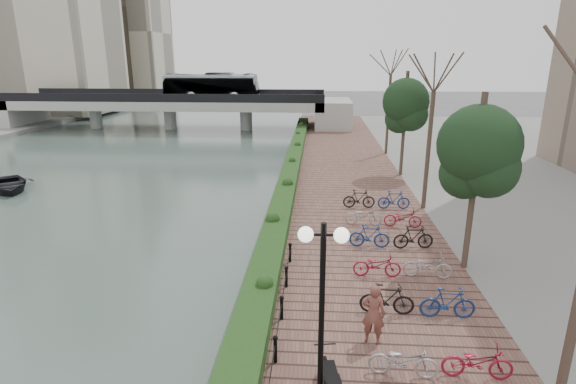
# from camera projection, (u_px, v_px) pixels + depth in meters

# --- Properties ---
(river_water) EXTENTS (30.00, 130.00, 0.02)m
(river_water) POSITION_uv_depth(u_px,v_px,m) (87.00, 169.00, 33.91)
(river_water) COLOR #4C5F59
(river_water) RESTS_ON ground
(promenade) EXTENTS (8.00, 75.00, 0.50)m
(promenade) POSITION_uv_depth(u_px,v_px,m) (345.00, 202.00, 25.44)
(promenade) COLOR brown
(promenade) RESTS_ON ground
(hedge) EXTENTS (1.10, 56.00, 0.60)m
(hedge) POSITION_uv_depth(u_px,v_px,m) (288.00, 180.00, 27.89)
(hedge) COLOR #193914
(hedge) RESTS_ON promenade
(chain_fence) EXTENTS (0.10, 14.10, 0.70)m
(chain_fence) POSITION_uv_depth(u_px,v_px,m) (271.00, 377.00, 10.63)
(chain_fence) COLOR black
(chain_fence) RESTS_ON promenade
(lamppost) EXTENTS (1.02, 0.32, 4.52)m
(lamppost) POSITION_uv_depth(u_px,v_px,m) (322.00, 280.00, 9.08)
(lamppost) COLOR black
(lamppost) RESTS_ON promenade
(motorcycle) EXTENTS (0.77, 1.73, 1.04)m
(motorcycle) POSITION_uv_depth(u_px,v_px,m) (330.00, 381.00, 10.23)
(motorcycle) COLOR black
(motorcycle) RESTS_ON promenade
(pedestrian) EXTENTS (0.72, 0.56, 1.77)m
(pedestrian) POSITION_uv_depth(u_px,v_px,m) (373.00, 314.00, 12.26)
(pedestrian) COLOR brown
(pedestrian) RESTS_ON promenade
(bicycle_parking) EXTENTS (2.40, 14.69, 1.00)m
(bicycle_parking) POSITION_uv_depth(u_px,v_px,m) (397.00, 251.00, 17.20)
(bicycle_parking) COLOR #A4A3A8
(bicycle_parking) RESTS_ON promenade
(street_trees) EXTENTS (3.20, 37.12, 6.80)m
(street_trees) POSITION_uv_depth(u_px,v_px,m) (446.00, 163.00, 19.59)
(street_trees) COLOR #392B22
(street_trees) RESTS_ON promenade
(bridge) EXTENTS (36.00, 10.77, 6.50)m
(bridge) POSITION_uv_depth(u_px,v_px,m) (178.00, 100.00, 51.99)
(bridge) COLOR #A1A09B
(bridge) RESTS_ON ground
(boat) EXTENTS (4.84, 5.07, 0.86)m
(boat) POSITION_uv_depth(u_px,v_px,m) (9.00, 184.00, 28.25)
(boat) COLOR black
(boat) RESTS_ON river_water
(far_buildings) EXTENTS (35.00, 38.00, 38.00)m
(far_buildings) POSITION_uv_depth(u_px,v_px,m) (39.00, 4.00, 70.11)
(far_buildings) COLOR beige
(far_buildings) RESTS_ON far_bank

